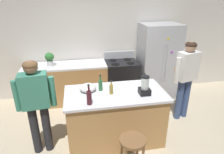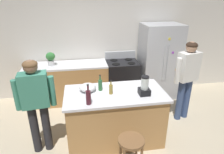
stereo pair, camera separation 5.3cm
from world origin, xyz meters
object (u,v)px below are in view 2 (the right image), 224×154
object	(u,v)px
person_by_sink_right	(187,74)
bottle_olive_oil	(100,85)
kitchen_island	(115,116)
bar_stool	(131,147)
blender_appliance	(144,87)
bottle_wine	(88,97)
potted_plant	(51,58)
refrigerator	(159,62)
bottle_soda	(144,82)
stove_range	(122,79)
person_by_island_left	(36,99)
bottle_vinegar	(111,89)
mixing_bowl	(88,87)

from	to	relation	value
person_by_sink_right	bottle_olive_oil	distance (m)	1.75
kitchen_island	bar_stool	bearing A→B (deg)	-84.29
bar_stool	blender_appliance	size ratio (longest dim) A/B	2.00
bottle_olive_oil	bottle_wine	bearing A→B (deg)	-117.42
person_by_sink_right	potted_plant	distance (m)	2.91
potted_plant	kitchen_island	bearing A→B (deg)	-52.74
refrigerator	bottle_soda	distance (m)	1.63
potted_plant	stove_range	bearing A→B (deg)	-0.90
refrigerator	potted_plant	size ratio (longest dim) A/B	5.99
person_by_island_left	potted_plant	xyz separation A→B (m)	(0.05, 1.61, 0.15)
stove_range	potted_plant	distance (m)	1.75
blender_appliance	person_by_sink_right	bearing A→B (deg)	28.20
bar_stool	person_by_sink_right	bearing A→B (deg)	40.61
potted_plant	bottle_olive_oil	xyz separation A→B (m)	(0.95, -1.42, -0.07)
stove_range	bottle_olive_oil	distance (m)	1.65
refrigerator	person_by_island_left	xyz separation A→B (m)	(-2.59, -1.56, 0.06)
person_by_sink_right	bar_stool	size ratio (longest dim) A/B	2.57
person_by_island_left	bar_stool	distance (m)	1.57
stove_range	person_by_island_left	distance (m)	2.36
bottle_soda	kitchen_island	bearing A→B (deg)	-168.63
person_by_island_left	bar_stool	xyz separation A→B (m)	(1.31, -0.74, -0.46)
kitchen_island	person_by_island_left	xyz separation A→B (m)	(-1.23, -0.06, 0.49)
bottle_olive_oil	bottle_soda	bearing A→B (deg)	-1.55
stove_range	bottle_vinegar	world-z (taller)	bottle_vinegar
potted_plant	bottle_olive_oil	world-z (taller)	potted_plant
bottle_olive_oil	person_by_island_left	bearing A→B (deg)	-169.51
bottle_soda	person_by_island_left	bearing A→B (deg)	-174.61
refrigerator	blender_appliance	size ratio (longest dim) A/B	5.70
bottle_vinegar	bottle_wine	size ratio (longest dim) A/B	0.75
refrigerator	bottle_wine	size ratio (longest dim) A/B	5.69
person_by_sink_right	mixing_bowl	distance (m)	1.96
bottle_olive_oil	potted_plant	bearing A→B (deg)	123.75
refrigerator	stove_range	xyz separation A→B (m)	(-0.91, 0.02, -0.42)
refrigerator	potted_plant	bearing A→B (deg)	178.87
bottle_vinegar	bottle_olive_oil	bearing A→B (deg)	134.65
bar_stool	blender_appliance	xyz separation A→B (m)	(0.37, 0.65, 0.57)
bottle_soda	bottle_wine	bearing A→B (deg)	-157.56
bottle_wine	bar_stool	bearing A→B (deg)	-43.73
stove_range	bottle_wine	distance (m)	2.11
person_by_island_left	mixing_bowl	xyz separation A→B (m)	(0.79, 0.19, 0.04)
person_by_island_left	mixing_bowl	bearing A→B (deg)	13.81
stove_range	person_by_sink_right	bearing A→B (deg)	-46.57
stove_range	bottle_wine	size ratio (longest dim) A/B	3.52
refrigerator	bottle_soda	world-z (taller)	refrigerator
kitchen_island	bottle_soda	size ratio (longest dim) A/B	6.43
person_by_sink_right	bottle_olive_oil	bearing A→B (deg)	-170.25
bottle_vinegar	mixing_bowl	distance (m)	0.40
person_by_sink_right	bottle_soda	bearing A→B (deg)	-162.04
stove_range	bottle_soda	xyz separation A→B (m)	(0.07, -1.42, 0.55)
person_by_island_left	bottle_vinegar	bearing A→B (deg)	1.47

